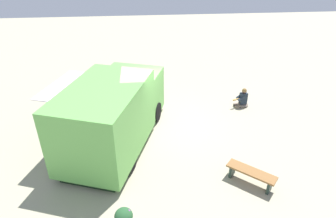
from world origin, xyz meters
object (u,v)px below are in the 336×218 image
Objects in this scene: plaza_bench at (251,174)px; person_customer at (242,100)px; food_truck at (114,114)px; planter_flowering_far at (112,86)px.

person_customer is at bearing 165.16° from plaza_bench.
plaza_bench is at bearing 58.74° from food_truck.
planter_flowering_far reaches higher than plaza_bench.
person_customer is 1.31× the size of planter_flowering_far.
plaza_bench is at bearing -14.84° from person_customer.
food_truck reaches higher than person_customer.
food_truck reaches higher than plaza_bench.
person_customer is (-2.18, 5.41, -0.87)m from food_truck.
planter_flowering_far is 0.48× the size of plaza_bench.
planter_flowering_far is at bearing -174.20° from food_truck.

